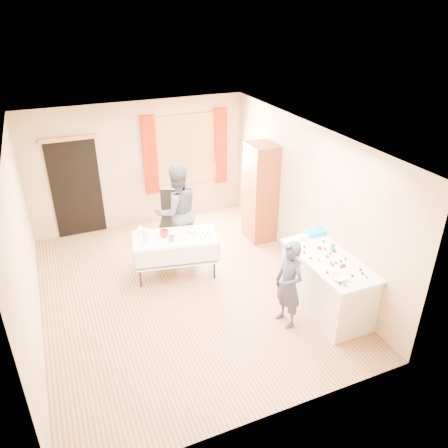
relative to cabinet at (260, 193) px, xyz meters
name	(u,v)px	position (x,y,z in m)	size (l,w,h in m)	color
floor	(184,290)	(-1.99, -1.16, -0.99)	(4.50, 5.50, 0.02)	#9E7047
ceiling	(176,138)	(-1.99, -1.16, 1.63)	(4.50, 5.50, 0.02)	white
wall_back	(139,165)	(-1.99, 1.60, 0.32)	(4.50, 0.02, 2.60)	tan
wall_front	(264,334)	(-1.99, -3.92, 0.32)	(4.50, 0.02, 2.60)	tan
wall_left	(23,250)	(-4.25, -1.16, 0.32)	(0.02, 5.50, 2.60)	tan
wall_right	(306,198)	(0.27, -1.16, 0.32)	(0.02, 5.50, 2.60)	tan
window_frame	(186,150)	(-0.99, 1.56, 0.52)	(1.32, 0.06, 1.52)	olive
window_pane	(186,151)	(-0.99, 1.54, 0.52)	(1.20, 0.02, 1.40)	white
curtain_left	(150,156)	(-1.77, 1.51, 0.52)	(0.28, 0.06, 1.65)	#B11800
curtain_right	(221,147)	(-0.21, 1.51, 0.52)	(0.28, 0.06, 1.65)	#B11800
doorway	(76,189)	(-3.29, 1.57, 0.02)	(0.95, 0.04, 2.00)	black
door_lintel	(68,139)	(-3.29, 1.54, 1.04)	(1.05, 0.06, 0.08)	olive
cabinet	(260,193)	(0.00, 0.00, 0.00)	(0.50, 0.60, 1.96)	brown
counter	(327,284)	(-0.10, -2.46, -0.53)	(0.77, 1.62, 0.91)	beige
party_table	(175,252)	(-1.96, -0.63, -0.53)	(1.54, 1.00, 0.75)	black
chair	(173,230)	(-1.70, 0.37, -0.65)	(0.60, 0.60, 1.12)	black
girl	(289,284)	(-0.83, -2.54, -0.29)	(0.41, 0.55, 1.38)	#252643
woman	(177,211)	(-1.70, 0.01, -0.09)	(0.91, 0.74, 1.78)	black
soda_can	(333,248)	(0.06, -2.30, -0.01)	(0.07, 0.07, 0.12)	#168431
mixing_bowl	(339,278)	(-0.31, -2.97, -0.04)	(0.24, 0.24, 0.05)	white
foam_block	(303,237)	(-0.17, -1.82, -0.03)	(0.15, 0.10, 0.08)	white
blue_basket	(315,232)	(0.11, -1.75, -0.03)	(0.30, 0.20, 0.08)	#0B8DE4
pitcher	(146,236)	(-2.44, -0.62, -0.12)	(0.11, 0.11, 0.22)	silver
cup_red	(164,233)	(-2.12, -0.57, -0.17)	(0.20, 0.20, 0.12)	red
cup_rainbow	(172,239)	(-2.05, -0.77, -0.18)	(0.15, 0.15, 0.10)	red
small_bowl	(191,231)	(-1.64, -0.60, -0.20)	(0.21, 0.21, 0.05)	white
pastry_tray	(204,236)	(-1.49, -0.83, -0.22)	(0.28, 0.20, 0.02)	white
bottle	(140,230)	(-2.47, -0.33, -0.14)	(0.10, 0.10, 0.18)	white
cake_balls	(334,262)	(-0.12, -2.59, -0.05)	(0.52, 1.15, 0.04)	#3F2314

